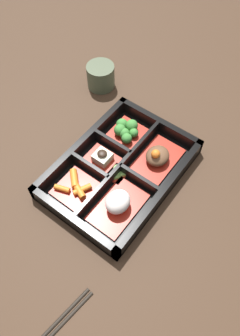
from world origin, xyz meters
TOP-DOWN VIEW (x-y plane):
  - ground_plane at (0.00, 0.00)m, footprint 3.00×3.00m
  - bento_base at (0.00, 0.00)m, footprint 0.32×0.23m
  - bento_rim at (-0.00, -0.00)m, footprint 0.32×0.23m
  - bowl_stew at (-0.07, 0.05)m, footprint 0.12×0.08m
  - bowl_rice at (0.07, 0.05)m, footprint 0.12×0.08m
  - bowl_greens at (-0.09, -0.05)m, footprint 0.08×0.08m
  - bowl_tofu at (-0.00, -0.05)m, footprint 0.06×0.08m
  - bowl_carrots at (0.09, -0.05)m, footprint 0.09×0.08m
  - bowl_pickles at (0.01, 0.00)m, footprint 0.04×0.04m
  - tea_cup at (-0.19, -0.21)m, footprint 0.07×0.07m
  - chopsticks at (0.33, 0.10)m, footprint 0.20×0.04m

SIDE VIEW (x-z plane):
  - ground_plane at x=0.00m, z-range 0.00..0.00m
  - chopsticks at x=0.33m, z-range 0.00..0.01m
  - bento_base at x=0.00m, z-range 0.00..0.01m
  - bowl_pickles at x=0.01m, z-range 0.01..0.02m
  - bowl_carrots at x=0.09m, z-range 0.01..0.03m
  - bowl_tofu at x=0.00m, z-range 0.00..0.04m
  - bento_rim at x=0.00m, z-range 0.00..0.04m
  - bowl_greens at x=-0.09m, z-range 0.01..0.04m
  - bowl_stew at x=-0.07m, z-range 0.00..0.05m
  - bowl_rice at x=0.07m, z-range 0.01..0.05m
  - tea_cup at x=-0.19m, z-range 0.00..0.06m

